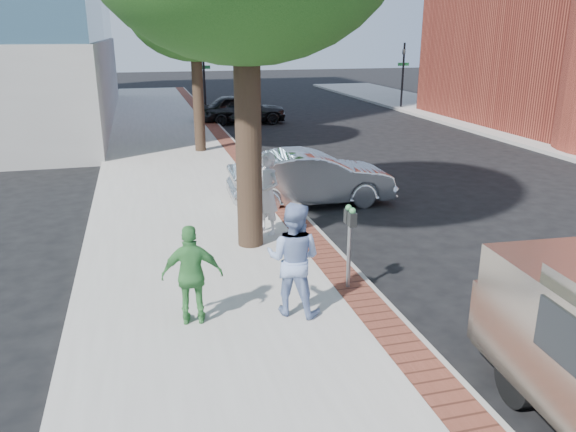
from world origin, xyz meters
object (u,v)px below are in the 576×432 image
object	(u,v)px
person_officer	(294,259)
person_green	(192,275)
parking_meter	(350,230)
person_gray	(267,194)
bg_car	(243,109)
sedan_silver	(311,178)

from	to	relation	value
person_officer	person_green	size ratio (longest dim) A/B	1.16
parking_meter	person_gray	world-z (taller)	person_gray
person_gray	bg_car	world-z (taller)	person_gray
person_green	bg_car	xyz separation A→B (m)	(4.49, 20.20, -0.20)
sedan_silver	bg_car	bearing A→B (deg)	-1.49
parking_meter	bg_car	distance (m)	19.74
bg_car	person_officer	bearing A→B (deg)	175.23
person_gray	person_officer	xyz separation A→B (m)	(-0.42, -3.69, 0.00)
person_officer	bg_car	size ratio (longest dim) A/B	0.42
person_green	bg_car	bearing A→B (deg)	-94.65
person_gray	sedan_silver	distance (m)	2.91
sedan_silver	parking_meter	bearing A→B (deg)	171.39
person_gray	sedan_silver	size ratio (longest dim) A/B	0.42
sedan_silver	person_officer	bearing A→B (deg)	162.19
person_gray	bg_car	distance (m)	16.78
person_officer	parking_meter	bearing A→B (deg)	-119.58
parking_meter	sedan_silver	world-z (taller)	parking_meter
person_green	bg_car	size ratio (longest dim) A/B	0.36
person_officer	person_green	world-z (taller)	person_officer
person_gray	person_officer	world-z (taller)	person_officer
person_gray	sedan_silver	xyz separation A→B (m)	(1.72, 2.32, -0.34)
person_officer	bg_car	distance (m)	20.49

